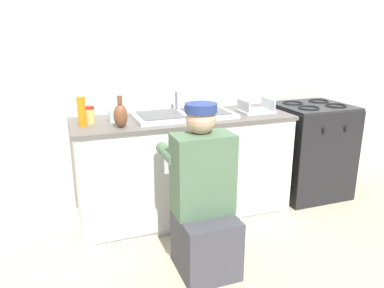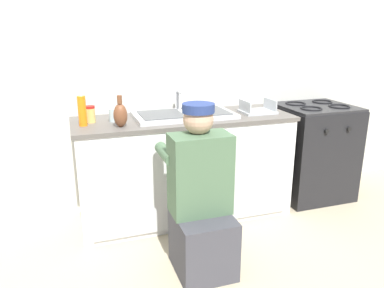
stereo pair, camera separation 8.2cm
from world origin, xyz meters
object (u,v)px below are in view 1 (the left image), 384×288
object	(u,v)px
vase_decorative	(121,115)
water_glass	(112,116)
plumber_person	(204,204)
stove_range	(310,150)
dish_rack_tray	(256,110)
condiment_jar	(90,115)
soap_bottle_orange	(82,111)
sink_double_basin	(183,115)

from	to	relation	value
vase_decorative	water_glass	bearing A→B (deg)	100.26
vase_decorative	water_glass	world-z (taller)	vase_decorative
plumber_person	stove_range	bearing A→B (deg)	28.96
stove_range	dish_rack_tray	world-z (taller)	dish_rack_tray
plumber_person	condiment_jar	bearing A→B (deg)	126.44
condiment_jar	dish_rack_tray	bearing A→B (deg)	-3.65
water_glass	soap_bottle_orange	world-z (taller)	soap_bottle_orange
water_glass	dish_rack_tray	xyz separation A→B (m)	(1.20, -0.06, -0.03)
soap_bottle_orange	dish_rack_tray	world-z (taller)	soap_bottle_orange
vase_decorative	condiment_jar	world-z (taller)	vase_decorative
vase_decorative	water_glass	distance (m)	0.19
plumber_person	soap_bottle_orange	size ratio (longest dim) A/B	4.42
stove_range	sink_double_basin	bearing A→B (deg)	179.90
sink_double_basin	condiment_jar	xyz separation A→B (m)	(-0.73, 0.04, 0.05)
sink_double_basin	condiment_jar	size ratio (longest dim) A/B	6.25
soap_bottle_orange	dish_rack_tray	size ratio (longest dim) A/B	0.89
condiment_jar	dish_rack_tray	distance (m)	1.37
plumber_person	vase_decorative	bearing A→B (deg)	123.62
sink_double_basin	condiment_jar	bearing A→B (deg)	177.08
vase_decorative	water_glass	xyz separation A→B (m)	(-0.03, 0.18, -0.04)
water_glass	plumber_person	bearing A→B (deg)	-61.07
sink_double_basin	water_glass	size ratio (longest dim) A/B	8.00
water_glass	sink_double_basin	bearing A→B (deg)	-1.36
water_glass	stove_range	bearing A→B (deg)	-0.49
condiment_jar	dish_rack_tray	xyz separation A→B (m)	(1.36, -0.09, -0.04)
stove_range	vase_decorative	distance (m)	1.87
stove_range	dish_rack_tray	xyz separation A→B (m)	(-0.63, -0.05, 0.44)
soap_bottle_orange	sink_double_basin	bearing A→B (deg)	3.69
plumber_person	condiment_jar	world-z (taller)	plumber_person
sink_double_basin	vase_decorative	xyz separation A→B (m)	(-0.53, -0.17, 0.07)
sink_double_basin	vase_decorative	bearing A→B (deg)	-162.36
sink_double_basin	vase_decorative	size ratio (longest dim) A/B	3.48
sink_double_basin	soap_bottle_orange	world-z (taller)	soap_bottle_orange
sink_double_basin	water_glass	bearing A→B (deg)	178.64
water_glass	condiment_jar	xyz separation A→B (m)	(-0.16, 0.02, 0.01)
dish_rack_tray	plumber_person	bearing A→B (deg)	-136.54
water_glass	soap_bottle_orange	size ratio (longest dim) A/B	0.40
stove_range	soap_bottle_orange	size ratio (longest dim) A/B	3.55
sink_double_basin	water_glass	distance (m)	0.57
sink_double_basin	dish_rack_tray	size ratio (longest dim) A/B	2.86
stove_range	plumber_person	world-z (taller)	plumber_person
sink_double_basin	soap_bottle_orange	size ratio (longest dim) A/B	3.20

